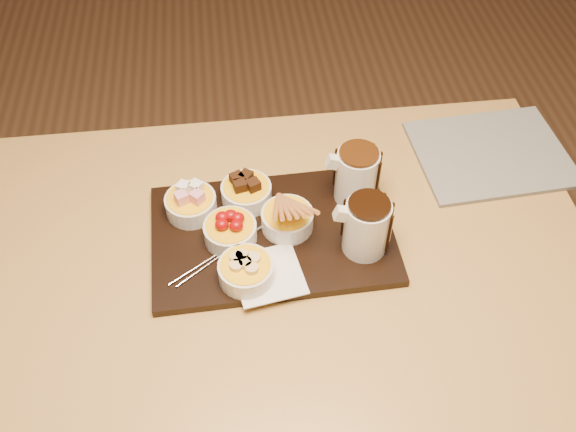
{
  "coord_description": "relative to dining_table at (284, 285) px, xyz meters",
  "views": [
    {
      "loc": [
        -0.08,
        -0.74,
        1.71
      ],
      "look_at": [
        0.01,
        0.04,
        0.81
      ],
      "focal_mm": 40.0,
      "sensor_mm": 36.0,
      "label": 1
    }
  ],
  "objects": [
    {
      "name": "ground",
      "position": [
        0.0,
        0.0,
        -0.65
      ],
      "size": [
        5.0,
        5.0,
        0.0
      ],
      "primitive_type": "plane",
      "color": "brown",
      "rests_on": "ground"
    },
    {
      "name": "bowl_bananas",
      "position": [
        -0.07,
        -0.06,
        0.14
      ],
      "size": [
        0.1,
        0.1,
        0.04
      ],
      "primitive_type": "cylinder",
      "color": "silver",
      "rests_on": "serving_board"
    },
    {
      "name": "bowl_strawberries",
      "position": [
        -0.1,
        0.04,
        0.14
      ],
      "size": [
        0.1,
        0.1,
        0.04
      ],
      "primitive_type": "cylinder",
      "color": "silver",
      "rests_on": "serving_board"
    },
    {
      "name": "bowl_biscotti",
      "position": [
        0.01,
        0.06,
        0.14
      ],
      "size": [
        0.1,
        0.1,
        0.04
      ],
      "primitive_type": "cylinder",
      "color": "silver",
      "rests_on": "serving_board"
    },
    {
      "name": "pitcher_milk_chocolate",
      "position": [
        0.16,
        0.12,
        0.17
      ],
      "size": [
        0.08,
        0.08,
        0.11
      ],
      "primitive_type": "cylinder",
      "rotation": [
        0.0,
        0.0,
        0.02
      ],
      "color": "silver",
      "rests_on": "serving_board"
    },
    {
      "name": "fondue_skewers",
      "position": [
        -0.1,
        0.01,
        0.12
      ],
      "size": [
        0.17,
        0.23,
        0.01
      ],
      "primitive_type": null,
      "rotation": [
        0.0,
        0.0,
        -0.99
      ],
      "color": "silver",
      "rests_on": "serving_board"
    },
    {
      "name": "dining_table",
      "position": [
        0.0,
        0.0,
        0.0
      ],
      "size": [
        1.2,
        0.8,
        0.75
      ],
      "color": "#B98C44",
      "rests_on": "ground"
    },
    {
      "name": "newspaper",
      "position": [
        0.48,
        0.22,
        0.1
      ],
      "size": [
        0.34,
        0.28,
        0.01
      ],
      "primitive_type": "cube",
      "rotation": [
        0.0,
        0.0,
        0.06
      ],
      "color": "beige",
      "rests_on": "dining_table"
    },
    {
      "name": "bowl_cake",
      "position": [
        -0.06,
        0.13,
        0.14
      ],
      "size": [
        0.1,
        0.1,
        0.04
      ],
      "primitive_type": "cylinder",
      "color": "silver",
      "rests_on": "serving_board"
    },
    {
      "name": "napkin",
      "position": [
        -0.03,
        -0.06,
        0.12
      ],
      "size": [
        0.14,
        0.14,
        0.0
      ],
      "primitive_type": "cube",
      "rotation": [
        0.0,
        0.0,
        0.16
      ],
      "color": "white",
      "rests_on": "serving_board"
    },
    {
      "name": "bowl_marshmallows",
      "position": [
        -0.17,
        0.12,
        0.14
      ],
      "size": [
        0.1,
        0.1,
        0.04
      ],
      "primitive_type": "cylinder",
      "color": "silver",
      "rests_on": "serving_board"
    },
    {
      "name": "serving_board",
      "position": [
        -0.02,
        0.04,
        0.11
      ],
      "size": [
        0.47,
        0.31,
        0.02
      ],
      "primitive_type": "cube",
      "rotation": [
        0.0,
        0.0,
        0.02
      ],
      "color": "black",
      "rests_on": "dining_table"
    },
    {
      "name": "pitcher_dark_chocolate",
      "position": [
        0.15,
        -0.01,
        0.17
      ],
      "size": [
        0.08,
        0.08,
        0.11
      ],
      "primitive_type": "cylinder",
      "rotation": [
        0.0,
        0.0,
        0.02
      ],
      "color": "silver",
      "rests_on": "serving_board"
    }
  ]
}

